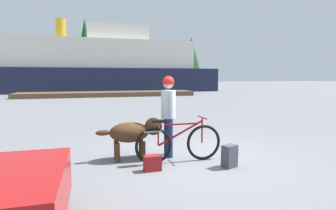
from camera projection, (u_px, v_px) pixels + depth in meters
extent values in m
plane|color=slate|center=(191.00, 158.00, 5.98)|extent=(160.00, 160.00, 0.00)
torus|color=black|center=(204.00, 142.00, 5.78)|extent=(0.76, 0.06, 0.76)
torus|color=black|center=(153.00, 146.00, 5.49)|extent=(0.76, 0.06, 0.76)
cube|color=maroon|center=(182.00, 124.00, 5.60)|extent=(0.70, 0.03, 0.03)
cube|color=maroon|center=(181.00, 133.00, 5.62)|extent=(0.95, 0.03, 0.49)
cylinder|color=maroon|center=(158.00, 135.00, 5.49)|extent=(0.03, 0.03, 0.42)
cylinder|color=maroon|center=(202.00, 131.00, 5.74)|extent=(0.03, 0.03, 0.52)
cube|color=black|center=(158.00, 121.00, 5.46)|extent=(0.24, 0.10, 0.06)
cylinder|color=maroon|center=(202.00, 117.00, 5.71)|extent=(0.03, 0.44, 0.03)
cube|color=slate|center=(152.00, 131.00, 5.45)|extent=(0.36, 0.14, 0.02)
cylinder|color=navy|center=(167.00, 136.00, 6.16)|extent=(0.14, 0.14, 0.86)
cylinder|color=navy|center=(170.00, 138.00, 5.95)|extent=(0.14, 0.14, 0.86)
cylinder|color=silver|center=(168.00, 104.00, 5.98)|extent=(0.32, 0.32, 0.61)
cylinder|color=silver|center=(166.00, 102.00, 6.19)|extent=(0.09, 0.09, 0.54)
cylinder|color=silver|center=(171.00, 104.00, 5.77)|extent=(0.09, 0.09, 0.54)
sphere|color=tan|center=(168.00, 83.00, 5.93)|extent=(0.23, 0.23, 0.23)
sphere|color=red|center=(168.00, 82.00, 5.93)|extent=(0.25, 0.25, 0.25)
ellipsoid|color=#472D19|center=(129.00, 132.00, 5.80)|extent=(0.84, 0.51, 0.43)
sphere|color=#472D19|center=(153.00, 126.00, 5.93)|extent=(0.38, 0.38, 0.38)
ellipsoid|color=#472D19|center=(103.00, 133.00, 5.65)|extent=(0.32, 0.12, 0.12)
cylinder|color=#472D19|center=(141.00, 148.00, 6.05)|extent=(0.10, 0.10, 0.40)
cylinder|color=#472D19|center=(143.00, 151.00, 5.78)|extent=(0.10, 0.10, 0.40)
cylinder|color=#472D19|center=(116.00, 149.00, 5.90)|extent=(0.10, 0.10, 0.40)
cylinder|color=#472D19|center=(118.00, 153.00, 5.63)|extent=(0.10, 0.10, 0.40)
cube|color=#3F3F4C|center=(230.00, 156.00, 5.34)|extent=(0.34, 0.29, 0.44)
cube|color=maroon|center=(152.00, 163.00, 5.14)|extent=(0.33, 0.20, 0.29)
cylinder|color=black|center=(9.00, 187.00, 3.59)|extent=(0.64, 0.22, 0.64)
cube|color=brown|center=(108.00, 94.00, 24.29)|extent=(15.24, 2.71, 0.40)
cube|color=#191E38|center=(93.00, 80.00, 32.59)|extent=(28.56, 8.53, 2.67)
cube|color=silver|center=(93.00, 55.00, 32.28)|extent=(22.85, 7.17, 3.20)
cube|color=silver|center=(117.00, 35.00, 32.79)|extent=(6.85, 5.12, 1.80)
cylinder|color=#BF8C19|center=(61.00, 30.00, 31.06)|extent=(1.10, 1.10, 2.40)
ellipsoid|color=silver|center=(140.00, 85.00, 39.59)|extent=(6.85, 1.92, 0.90)
cylinder|color=#B2B2B7|center=(140.00, 54.00, 39.11)|extent=(0.14, 0.14, 8.17)
cylinder|color=#B2B2B7|center=(133.00, 74.00, 39.14)|extent=(3.08, 0.10, 0.10)
cylinder|color=#4C331E|center=(86.00, 77.00, 50.34)|extent=(0.42, 0.42, 3.13)
cone|color=#19471E|center=(85.00, 44.00, 49.69)|extent=(3.44, 3.44, 9.12)
cylinder|color=#4C331E|center=(191.00, 79.00, 53.86)|extent=(0.50, 0.50, 2.64)
cone|color=#19471E|center=(191.00, 55.00, 53.37)|extent=(3.88, 3.88, 6.69)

